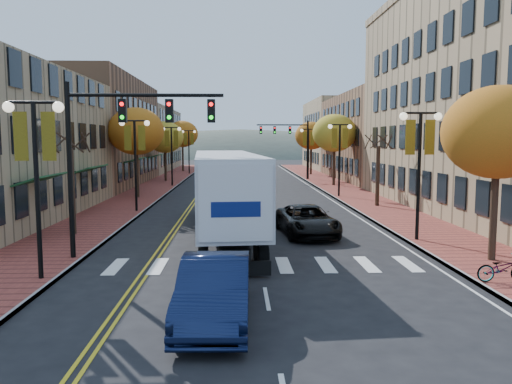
{
  "coord_description": "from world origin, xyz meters",
  "views": [
    {
      "loc": [
        -0.87,
        -16.65,
        4.8
      ],
      "look_at": [
        0.05,
        7.96,
        2.2
      ],
      "focal_mm": 35.0,
      "sensor_mm": 36.0,
      "label": 1
    }
  ],
  "objects": [
    {
      "name": "tree_right_c",
      "position": [
        9.0,
        34.0,
        5.45
      ],
      "size": [
        4.48,
        4.48,
        7.21
      ],
      "color": "#382619",
      "rests_on": "sidewalk_right"
    },
    {
      "name": "lamp_left_b",
      "position": [
        -7.5,
        16.0,
        4.29
      ],
      "size": [
        1.96,
        0.36,
        6.05
      ],
      "color": "black",
      "rests_on": "ground"
    },
    {
      "name": "lamp_right_a",
      "position": [
        7.5,
        6.0,
        4.29
      ],
      "size": [
        1.96,
        0.36,
        6.05
      ],
      "color": "black",
      "rests_on": "ground"
    },
    {
      "name": "building_left_mid",
      "position": [
        -17.0,
        36.0,
        5.5
      ],
      "size": [
        12.0,
        24.0,
        11.0
      ],
      "primitive_type": "cube",
      "color": "brown",
      "rests_on": "ground"
    },
    {
      "name": "sidewalk_right",
      "position": [
        9.0,
        32.5,
        0.07
      ],
      "size": [
        4.0,
        85.0,
        0.15
      ],
      "primitive_type": "cube",
      "color": "brown",
      "rests_on": "ground"
    },
    {
      "name": "car_far_white",
      "position": [
        -1.97,
        47.77,
        0.68
      ],
      "size": [
        1.9,
        4.09,
        1.36
      ],
      "primitive_type": "imported",
      "rotation": [
        0.0,
        0.0,
        0.08
      ],
      "color": "silver",
      "rests_on": "ground"
    },
    {
      "name": "tree_left_c",
      "position": [
        -9.0,
        40.0,
        5.05
      ],
      "size": [
        4.16,
        4.16,
        6.69
      ],
      "color": "#382619",
      "rests_on": "sidewalk_left"
    },
    {
      "name": "lamp_right_c",
      "position": [
        7.5,
        42.0,
        4.29
      ],
      "size": [
        1.96,
        0.36,
        6.05
      ],
      "color": "black",
      "rests_on": "ground"
    },
    {
      "name": "traffic_mast_near",
      "position": [
        -5.48,
        3.0,
        4.92
      ],
      "size": [
        6.1,
        0.35,
        7.0
      ],
      "color": "black",
      "rests_on": "ground"
    },
    {
      "name": "bicycle",
      "position": [
        7.8,
        -1.0,
        0.6
      ],
      "size": [
        1.72,
        0.62,
        0.9
      ],
      "primitive_type": "imported",
      "rotation": [
        0.0,
        0.0,
        1.59
      ],
      "color": "gray",
      "rests_on": "sidewalk_right"
    },
    {
      "name": "ground",
      "position": [
        0.0,
        0.0,
        0.0
      ],
      "size": [
        200.0,
        200.0,
        0.0
      ],
      "primitive_type": "plane",
      "color": "black",
      "rests_on": "ground"
    },
    {
      "name": "car_far_oncoming",
      "position": [
        3.06,
        72.84,
        0.81
      ],
      "size": [
        1.72,
        4.91,
        1.62
      ],
      "primitive_type": "imported",
      "rotation": [
        0.0,
        0.0,
        3.14
      ],
      "color": "#B5B4BC",
      "rests_on": "ground"
    },
    {
      "name": "lamp_right_b",
      "position": [
        7.5,
        24.0,
        4.29
      ],
      "size": [
        1.96,
        0.36,
        6.05
      ],
      "color": "black",
      "rests_on": "ground"
    },
    {
      "name": "traffic_mast_far",
      "position": [
        5.48,
        42.0,
        4.92
      ],
      "size": [
        6.1,
        0.34,
        7.0
      ],
      "color": "black",
      "rests_on": "ground"
    },
    {
      "name": "lamp_left_a",
      "position": [
        -7.5,
        0.0,
        4.29
      ],
      "size": [
        1.96,
        0.36,
        6.05
      ],
      "color": "black",
      "rests_on": "ground"
    },
    {
      "name": "building_right_far",
      "position": [
        18.5,
        64.0,
        5.5
      ],
      "size": [
        15.0,
        20.0,
        11.0
      ],
      "primitive_type": "cube",
      "color": "#9E8966",
      "rests_on": "ground"
    },
    {
      "name": "building_right_mid",
      "position": [
        18.5,
        42.0,
        5.0
      ],
      "size": [
        15.0,
        24.0,
        10.0
      ],
      "primitive_type": "cube",
      "color": "brown",
      "rests_on": "ground"
    },
    {
      "name": "tree_right_a",
      "position": [
        9.0,
        2.0,
        5.05
      ],
      "size": [
        4.16,
        4.16,
        6.69
      ],
      "color": "#382619",
      "rests_on": "sidewalk_right"
    },
    {
      "name": "tree_right_b",
      "position": [
        9.0,
        18.0,
        2.25
      ],
      "size": [
        0.28,
        0.28,
        4.2
      ],
      "color": "#382619",
      "rests_on": "sidewalk_right"
    },
    {
      "name": "sidewalk_left",
      "position": [
        -9.0,
        32.5,
        0.07
      ],
      "size": [
        4.0,
        85.0,
        0.15
      ],
      "primitive_type": "cube",
      "color": "brown",
      "rests_on": "ground"
    },
    {
      "name": "black_suv",
      "position": [
        2.61,
        7.99,
        0.75
      ],
      "size": [
        3.0,
        5.62,
        1.5
      ],
      "primitive_type": "imported",
      "rotation": [
        0.0,
        0.0,
        0.1
      ],
      "color": "black",
      "rests_on": "ground"
    },
    {
      "name": "car_far_silver",
      "position": [
        2.41,
        59.4,
        0.59
      ],
      "size": [
        1.79,
        4.12,
        1.18
      ],
      "primitive_type": "imported",
      "rotation": [
        0.0,
        0.0,
        -0.03
      ],
      "color": "#B3B3BB",
      "rests_on": "ground"
    },
    {
      "name": "tree_left_a",
      "position": [
        -9.0,
        8.0,
        2.25
      ],
      "size": [
        0.28,
        0.28,
        4.2
      ],
      "color": "#382619",
      "rests_on": "sidewalk_left"
    },
    {
      "name": "building_left_far",
      "position": [
        -17.0,
        61.0,
        4.75
      ],
      "size": [
        12.0,
        26.0,
        9.5
      ],
      "primitive_type": "cube",
      "color": "#9E8966",
      "rests_on": "ground"
    },
    {
      "name": "lamp_left_d",
      "position": [
        -7.5,
        52.0,
        4.29
      ],
      "size": [
        1.96,
        0.36,
        6.05
      ],
      "color": "black",
      "rests_on": "ground"
    },
    {
      "name": "navy_sedan",
      "position": [
        -1.48,
        -3.85,
        0.85
      ],
      "size": [
        1.92,
        5.19,
        1.7
      ],
      "primitive_type": "imported",
      "rotation": [
        0.0,
        0.0,
        -0.03
      ],
      "color": "#0D1636",
      "rests_on": "ground"
    },
    {
      "name": "tree_left_d",
      "position": [
        -9.0,
        58.0,
        5.6
      ],
      "size": [
        4.61,
        4.61,
        7.42
      ],
      "color": "#382619",
      "rests_on": "sidewalk_left"
    },
    {
      "name": "tree_right_d",
      "position": [
        9.0,
        50.0,
        5.29
      ],
      "size": [
        4.35,
        4.35,
        7.0
      ],
      "color": "#382619",
      "rests_on": "sidewalk_right"
    },
    {
      "name": "semi_truck",
      "position": [
        -1.53,
        7.87,
        2.42
      ],
      "size": [
        3.87,
        16.73,
        4.14
      ],
      "rotation": [
        0.0,
        0.0,
        0.07
      ],
      "color": "black",
      "rests_on": "ground"
    },
    {
      "name": "tree_left_b",
      "position": [
        -9.0,
        24.0,
        5.45
      ],
      "size": [
        4.48,
        4.48,
        7.21
      ],
      "color": "#382619",
      "rests_on": "sidewalk_left"
    },
    {
      "name": "lamp_left_c",
      "position": [
        -7.5,
        34.0,
        4.29
      ],
      "size": [
        1.96,
        0.36,
        6.05
      ],
      "color": "black",
      "rests_on": "ground"
    }
  ]
}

